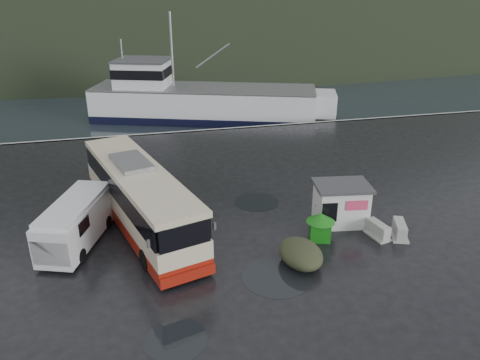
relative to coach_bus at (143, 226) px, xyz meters
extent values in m
plane|color=black|center=(4.53, -2.72, 0.00)|extent=(160.00, 160.00, 0.00)
cube|color=black|center=(4.53, 107.28, 0.00)|extent=(300.00, 180.00, 0.02)
cube|color=#999993|center=(4.53, 17.28, 0.00)|extent=(160.00, 0.60, 1.50)
ellipsoid|color=black|center=(14.53, 247.28, 0.00)|extent=(780.00, 540.00, 570.00)
cylinder|color=black|center=(5.93, -6.56, 0.01)|extent=(3.33, 3.33, 0.01)
cylinder|color=black|center=(0.85, -9.65, 0.01)|extent=(2.52, 2.52, 0.01)
cylinder|color=black|center=(7.13, 1.50, 0.01)|extent=(2.80, 2.80, 0.01)
camera|label=1|loc=(-0.01, -24.05, 12.88)|focal=35.00mm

